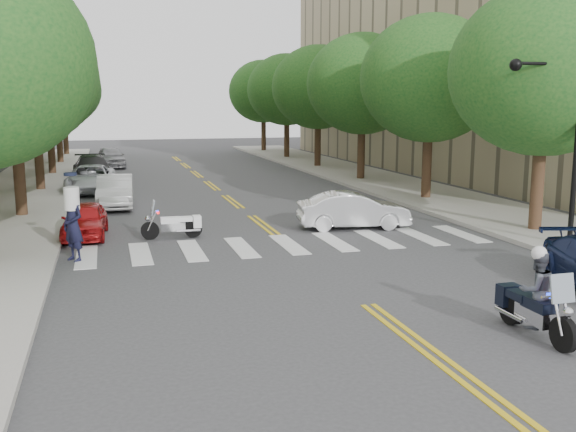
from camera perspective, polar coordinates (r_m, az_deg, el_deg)
name	(u,v)px	position (r m, az deg, el deg)	size (l,w,h in m)	color
ground	(368,305)	(14.63, 7.12, -7.86)	(140.00, 140.00, 0.00)	#38383A
sidewalk_left	(26,191)	(35.30, -22.23, 2.09)	(5.00, 60.00, 0.15)	#9E9991
sidewalk_right	(372,179)	(38.15, 7.44, 3.29)	(5.00, 60.00, 0.15)	#9E9991
building_right	(574,7)	(50.40, 24.09, 16.60)	(26.00, 44.00, 22.00)	tan
tree_l_1	(12,74)	(27.03, -23.33, 11.50)	(6.40, 6.40, 8.45)	#382316
tree_l_2	(34,81)	(34.97, -21.67, 11.08)	(6.40, 6.40, 8.45)	#382316
tree_l_3	(47,85)	(42.94, -20.62, 10.81)	(6.40, 6.40, 8.45)	#382316
tree_l_4	(56,88)	(50.92, -19.90, 10.62)	(6.40, 6.40, 8.45)	#382316
tree_l_5	(63,90)	(58.90, -19.38, 10.49)	(6.40, 6.40, 8.45)	#382316
tree_r_0	(545,70)	(23.65, 21.89, 11.92)	(6.40, 6.40, 8.45)	#382316
tree_r_1	(430,79)	(30.40, 12.51, 11.81)	(6.40, 6.40, 8.45)	#382316
tree_r_2	(362,84)	(37.64, 6.63, 11.57)	(6.40, 6.40, 8.45)	#382316
tree_r_3	(318,87)	(45.14, 2.69, 11.35)	(6.40, 6.40, 8.45)	#382316
tree_r_4	(287,90)	(52.79, -0.12, 11.16)	(6.40, 6.40, 8.45)	#382316
tree_r_5	(263,91)	(60.52, -2.21, 11.00)	(6.40, 6.40, 8.45)	#382316
traffic_signal_pole	(565,129)	(21.00, 23.38, 7.14)	(2.82, 0.42, 6.00)	black
motorcycle_police	(534,296)	(13.34, 21.06, -6.64)	(0.75, 2.22, 1.80)	black
motorcycle_parked	(177,225)	(21.78, -9.83, -0.77)	(2.03, 0.45, 1.31)	black
officer_standing	(73,226)	(19.26, -18.55, -0.82)	(0.75, 0.49, 2.05)	black
convertible	(353,210)	(23.25, 5.84, 0.51)	(1.40, 4.00, 1.32)	white
parked_car_a	(85,220)	(22.65, -17.62, -0.34)	(1.39, 3.46, 1.18)	#A81113
parked_car_b	(115,192)	(28.76, -15.11, 2.11)	(1.48, 4.24, 1.40)	#B8B8B8
parked_car_c	(91,179)	(34.15, -17.11, 3.18)	(2.27, 4.92, 1.37)	#BABBC2
parked_car_d	(92,169)	(38.70, -16.99, 4.03)	(2.09, 5.15, 1.49)	black
parked_car_e	(111,157)	(46.95, -15.48, 5.07)	(1.76, 4.37, 1.49)	gray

